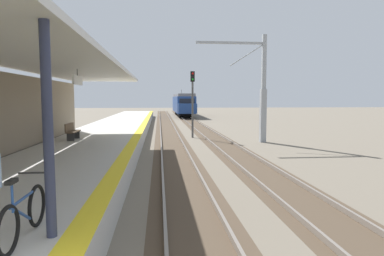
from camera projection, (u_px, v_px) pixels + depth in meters
station_platform at (94, 147)px, 18.33m from camera, size 5.00×80.00×0.91m
station_building_with_canopy at (1, 111)px, 11.32m from camera, size 4.85×24.00×4.43m
track_pair_nearest_platform at (172, 143)px, 22.76m from camera, size 2.34×120.00×0.16m
track_pair_middle at (221, 143)px, 23.09m from camera, size 2.34×120.00×0.16m
approaching_train at (183, 104)px, 59.35m from camera, size 2.93×19.60×4.76m
bicycle_beside_commuter at (24, 215)px, 5.14m from camera, size 0.48×1.82×1.04m
rail_signal_post at (193, 97)px, 26.14m from camera, size 0.32×0.34×5.20m
catenary_pylon_far_side at (259, 91)px, 23.36m from camera, size 5.00×0.40×7.50m
platform_bench at (72, 131)px, 17.70m from camera, size 0.45×1.60×0.88m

